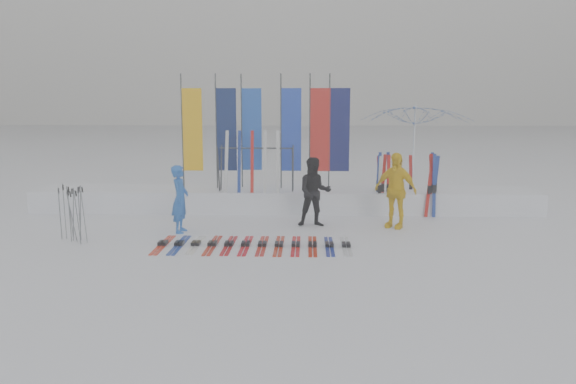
{
  "coord_description": "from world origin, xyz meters",
  "views": [
    {
      "loc": [
        0.64,
        -11.0,
        3.05
      ],
      "look_at": [
        0.2,
        1.6,
        1.0
      ],
      "focal_mm": 35.0,
      "sensor_mm": 36.0,
      "label": 1
    }
  ],
  "objects_px": {
    "tent_canopy": "(415,152)",
    "ski_row": "(254,244)",
    "person_blue": "(180,199)",
    "person_black": "(314,192)",
    "ski_rack": "(256,163)",
    "person_yellow": "(395,190)"
  },
  "relations": [
    {
      "from": "person_blue",
      "to": "person_black",
      "type": "relative_size",
      "value": 0.93
    },
    {
      "from": "person_blue",
      "to": "ski_row",
      "type": "xyz_separation_m",
      "value": [
        1.84,
        -1.21,
        -0.76
      ]
    },
    {
      "from": "person_yellow",
      "to": "person_blue",
      "type": "bearing_deg",
      "value": -139.32
    },
    {
      "from": "person_blue",
      "to": "ski_row",
      "type": "height_order",
      "value": "person_blue"
    },
    {
      "from": "person_black",
      "to": "tent_canopy",
      "type": "distance_m",
      "value": 4.85
    },
    {
      "from": "person_yellow",
      "to": "ski_rack",
      "type": "relative_size",
      "value": 0.9
    },
    {
      "from": "person_black",
      "to": "ski_rack",
      "type": "bearing_deg",
      "value": 129.08
    },
    {
      "from": "tent_canopy",
      "to": "ski_row",
      "type": "distance_m",
      "value": 7.31
    },
    {
      "from": "person_blue",
      "to": "tent_canopy",
      "type": "relative_size",
      "value": 0.47
    },
    {
      "from": "person_blue",
      "to": "person_black",
      "type": "xyz_separation_m",
      "value": [
        3.14,
        0.76,
        0.06
      ]
    },
    {
      "from": "person_blue",
      "to": "person_yellow",
      "type": "distance_m",
      "value": 5.14
    },
    {
      "from": "tent_canopy",
      "to": "ski_rack",
      "type": "distance_m",
      "value": 5.09
    },
    {
      "from": "person_black",
      "to": "ski_row",
      "type": "height_order",
      "value": "person_black"
    },
    {
      "from": "person_black",
      "to": "ski_row",
      "type": "xyz_separation_m",
      "value": [
        -1.3,
        -1.98,
        -0.81
      ]
    },
    {
      "from": "person_black",
      "to": "tent_canopy",
      "type": "height_order",
      "value": "tent_canopy"
    },
    {
      "from": "ski_row",
      "to": "person_yellow",
      "type": "bearing_deg",
      "value": 30.22
    },
    {
      "from": "tent_canopy",
      "to": "ski_row",
      "type": "height_order",
      "value": "tent_canopy"
    },
    {
      "from": "person_black",
      "to": "ski_row",
      "type": "relative_size",
      "value": 0.42
    },
    {
      "from": "ski_row",
      "to": "ski_rack",
      "type": "distance_m",
      "value": 3.89
    },
    {
      "from": "tent_canopy",
      "to": "person_yellow",
      "type": "bearing_deg",
      "value": -107.14
    },
    {
      "from": "person_black",
      "to": "person_yellow",
      "type": "xyz_separation_m",
      "value": [
        1.95,
        -0.08,
        0.07
      ]
    },
    {
      "from": "person_black",
      "to": "tent_canopy",
      "type": "bearing_deg",
      "value": 45.28
    }
  ]
}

